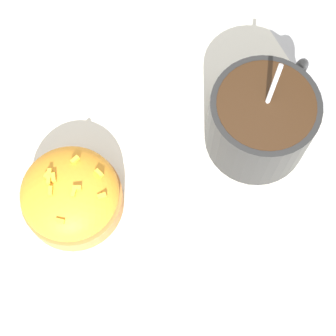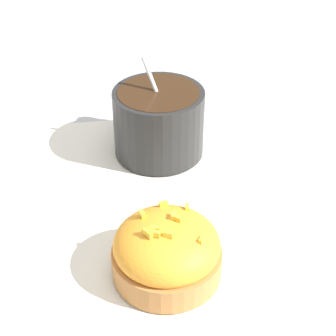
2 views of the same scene
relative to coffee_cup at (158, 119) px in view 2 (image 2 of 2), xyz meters
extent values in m
plane|color=#B2B2B7|center=(0.09, -0.01, -0.04)|extent=(3.00, 3.00, 0.00)
cube|color=white|center=(0.09, -0.01, -0.04)|extent=(0.33, 0.33, 0.00)
cylinder|color=black|center=(0.00, 0.00, 0.00)|extent=(0.09, 0.09, 0.07)
cylinder|color=#331E0F|center=(0.00, 0.00, 0.03)|extent=(0.08, 0.08, 0.01)
torus|color=black|center=(-0.04, -0.02, 0.00)|extent=(0.04, 0.03, 0.04)
ellipsoid|color=silver|center=(-0.02, -0.02, -0.03)|extent=(0.03, 0.03, 0.01)
cylinder|color=silver|center=(0.00, 0.00, 0.02)|extent=(0.04, 0.04, 0.09)
cylinder|color=#B2753D|center=(0.17, -0.01, -0.03)|extent=(0.09, 0.09, 0.02)
ellipsoid|color=orange|center=(0.17, -0.01, -0.01)|extent=(0.08, 0.08, 0.04)
cube|color=yellow|center=(0.19, 0.02, 0.01)|extent=(0.01, 0.01, 0.00)
cube|color=yellow|center=(0.18, -0.02, 0.01)|extent=(0.00, 0.01, 0.00)
cube|color=yellow|center=(0.18, -0.02, 0.01)|extent=(0.01, 0.01, 0.00)
cube|color=yellow|center=(0.14, -0.01, 0.01)|extent=(0.01, 0.01, 0.00)
cube|color=yellow|center=(0.16, -0.03, 0.01)|extent=(0.01, 0.01, 0.00)
cube|color=yellow|center=(0.18, -0.02, 0.01)|extent=(0.01, 0.01, 0.00)
cube|color=yellow|center=(0.19, -0.01, 0.01)|extent=(0.01, 0.01, 0.00)
cube|color=yellow|center=(0.17, 0.00, 0.01)|extent=(0.01, 0.01, 0.00)
cube|color=yellow|center=(0.18, -0.02, 0.01)|extent=(0.01, 0.01, 0.00)
cube|color=yellow|center=(0.17, 0.00, 0.01)|extent=(0.01, 0.01, 0.00)
cube|color=yellow|center=(0.15, 0.01, 0.01)|extent=(0.01, 0.00, 0.00)
camera|label=1|loc=(0.16, 0.15, 0.43)|focal=60.00mm
camera|label=2|loc=(0.49, -0.04, 0.29)|focal=60.00mm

